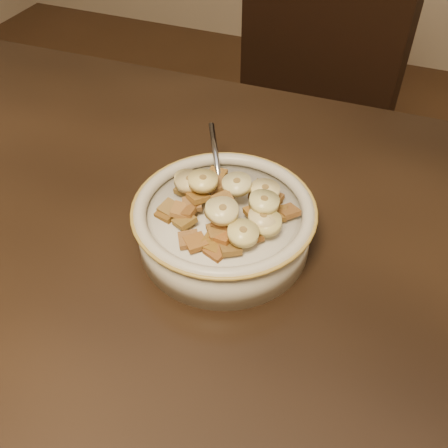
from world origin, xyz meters
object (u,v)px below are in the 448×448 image
at_px(spoon, 221,192).
at_px(cereal_bowl, 224,229).
at_px(table, 113,295).
at_px(chair, 288,154).

bearing_deg(spoon, cereal_bowl, 90.00).
height_order(table, spoon, spoon).
distance_m(chair, spoon, 0.64).
bearing_deg(table, cereal_bowl, 46.10).
relative_size(table, cereal_bowl, 7.43).
relative_size(table, chair, 1.49).
distance_m(table, spoon, 0.16).
height_order(chair, spoon, chair).
bearing_deg(chair, spoon, -66.76).
relative_size(chair, cereal_bowl, 5.00).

